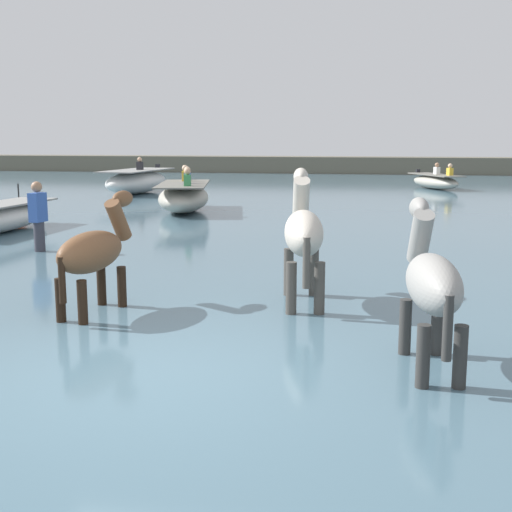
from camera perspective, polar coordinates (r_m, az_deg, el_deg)
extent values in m
plane|color=gray|center=(6.36, -9.68, -12.57)|extent=(120.00, 120.00, 0.00)
cube|color=#476675|center=(15.80, 2.88, 1.75)|extent=(90.00, 90.00, 0.32)
ellipsoid|color=beige|center=(8.49, 4.07, 1.97)|extent=(0.72, 1.48, 0.57)
cylinder|color=#45423C|center=(9.10, 2.77, -2.35)|extent=(0.13, 0.13, 0.96)
cylinder|color=#45423C|center=(9.12, 4.91, -2.35)|extent=(0.13, 0.13, 0.96)
cylinder|color=#45423C|center=(8.14, 2.99, -3.84)|extent=(0.13, 0.13, 0.96)
cylinder|color=#45423C|center=(8.15, 5.38, -3.84)|extent=(0.13, 0.13, 0.96)
cylinder|color=beige|center=(9.18, 3.85, 4.82)|extent=(0.31, 0.55, 0.65)
ellipsoid|color=beige|center=(9.30, 3.82, 6.73)|extent=(0.28, 0.51, 0.24)
cylinder|color=#45423C|center=(7.86, 4.30, -0.59)|extent=(0.09, 0.09, 0.61)
ellipsoid|color=brown|center=(8.24, -13.84, 0.34)|extent=(0.61, 1.28, 0.49)
cylinder|color=black|center=(8.81, -12.93, -3.43)|extent=(0.11, 0.11, 0.84)
cylinder|color=black|center=(8.65, -11.27, -3.60)|extent=(0.11, 0.11, 0.84)
cylinder|color=black|center=(8.12, -16.19, -4.72)|extent=(0.11, 0.11, 0.84)
cylinder|color=black|center=(7.95, -14.45, -4.94)|extent=(0.11, 0.11, 0.84)
cylinder|color=brown|center=(8.74, -11.60, 3.02)|extent=(0.26, 0.48, 0.57)
ellipsoid|color=brown|center=(8.82, -11.25, 4.78)|extent=(0.24, 0.44, 0.21)
cylinder|color=black|center=(7.81, -16.12, -1.99)|extent=(0.08, 0.08, 0.53)
ellipsoid|color=gray|center=(6.25, 14.80, -2.27)|extent=(0.61, 1.34, 0.52)
cylinder|color=#31312F|center=(6.82, 12.48, -7.18)|extent=(0.12, 0.12, 0.87)
cylinder|color=#31312F|center=(6.88, 15.04, -7.14)|extent=(0.12, 0.12, 0.87)
cylinder|color=#31312F|center=(5.98, 13.92, -9.72)|extent=(0.12, 0.12, 0.87)
cylinder|color=#31312F|center=(6.05, 16.84, -9.64)|extent=(0.12, 0.12, 0.87)
cylinder|color=gray|center=(6.84, 13.77, 1.58)|extent=(0.26, 0.50, 0.59)
ellipsoid|color=gray|center=(6.94, 13.67, 3.95)|extent=(0.24, 0.46, 0.22)
cylinder|color=#31312F|center=(5.72, 15.94, -5.90)|extent=(0.08, 0.08, 0.55)
ellipsoid|color=#B2AD9E|center=(19.53, -6.14, 4.90)|extent=(2.15, 3.97, 0.77)
cube|color=slate|center=(19.50, -6.17, 6.09)|extent=(2.06, 3.81, 0.04)
cube|color=black|center=(21.29, -5.76, 6.61)|extent=(0.18, 0.15, 0.18)
cube|color=#388E51|center=(18.43, -5.84, 6.40)|extent=(0.23, 0.29, 0.30)
sphere|color=tan|center=(18.41, -5.85, 7.14)|extent=(0.18, 0.18, 0.18)
cube|color=#3356A8|center=(19.48, -5.83, 6.59)|extent=(0.23, 0.29, 0.30)
sphere|color=beige|center=(19.47, -5.85, 7.30)|extent=(0.18, 0.18, 0.18)
cube|color=gold|center=(20.54, -6.03, 6.76)|extent=(0.23, 0.29, 0.30)
sphere|color=beige|center=(20.53, -6.04, 7.43)|extent=(0.18, 0.18, 0.18)
ellipsoid|color=silver|center=(16.29, -20.91, 2.97)|extent=(1.21, 3.61, 0.59)
cube|color=black|center=(17.70, -17.93, 4.91)|extent=(0.16, 0.13, 0.18)
ellipsoid|color=#B2AD9E|center=(29.14, 14.96, 6.08)|extent=(2.29, 3.43, 0.56)
cube|color=slate|center=(29.12, 14.99, 6.67)|extent=(2.20, 3.29, 0.04)
cube|color=black|center=(30.52, 13.57, 7.00)|extent=(0.20, 0.18, 0.18)
cube|color=gold|center=(28.37, 16.11, 6.88)|extent=(0.27, 0.31, 0.30)
sphere|color=beige|center=(28.36, 16.14, 7.37)|extent=(0.18, 0.18, 0.18)
cube|color=white|center=(29.13, 15.08, 7.00)|extent=(0.27, 0.31, 0.30)
sphere|color=#A37556|center=(29.12, 15.10, 7.47)|extent=(0.18, 0.18, 0.18)
ellipsoid|color=silver|center=(26.24, -10.07, 6.19)|extent=(1.92, 4.26, 0.86)
cube|color=gray|center=(26.22, -10.11, 7.17)|extent=(1.84, 4.09, 0.04)
cube|color=black|center=(28.02, -8.34, 7.53)|extent=(0.17, 0.13, 0.18)
cube|color=#232328|center=(26.15, -9.82, 7.54)|extent=(0.20, 0.27, 0.30)
sphere|color=tan|center=(26.14, -9.84, 8.07)|extent=(0.18, 0.18, 0.18)
cylinder|color=#383842|center=(13.23, -17.85, 0.89)|extent=(0.20, 0.20, 0.88)
cube|color=#3356A8|center=(13.15, -18.02, 3.95)|extent=(0.24, 0.34, 0.54)
sphere|color=#A37556|center=(13.12, -18.11, 5.60)|extent=(0.20, 0.20, 0.20)
sphere|color=#E54C1E|center=(19.63, -19.42, 3.83)|extent=(0.38, 0.38, 0.38)
cylinder|color=black|center=(19.59, -19.49, 5.09)|extent=(0.04, 0.04, 0.49)
cube|color=#605B4C|center=(41.16, 7.73, 7.44)|extent=(80.00, 2.40, 1.30)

